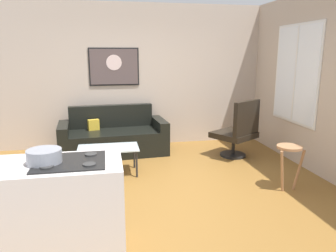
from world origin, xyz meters
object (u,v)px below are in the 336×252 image
object	(u,v)px
coffee_table	(108,150)
armchair	(238,131)
wall_painting	(114,67)
bar_stool	(289,155)
couch	(113,138)
mixing_bowl	(44,157)

from	to	relation	value
coffee_table	armchair	size ratio (longest dim) A/B	0.88
coffee_table	wall_painting	bearing A→B (deg)	83.79
bar_stool	coffee_table	bearing A→B (deg)	156.65
couch	wall_painting	distance (m)	1.40
coffee_table	bar_stool	size ratio (longest dim) A/B	1.48
mixing_bowl	wall_painting	size ratio (longest dim) A/B	0.30
coffee_table	wall_painting	size ratio (longest dim) A/B	0.95
coffee_table	armchair	xyz separation A→B (m)	(2.30, 0.42, 0.10)
mixing_bowl	couch	bearing A→B (deg)	78.58
couch	armchair	distance (m)	2.30
armchair	bar_stool	size ratio (longest dim) A/B	1.69
couch	coffee_table	size ratio (longest dim) A/B	2.18
bar_stool	couch	bearing A→B (deg)	137.25
armchair	bar_stool	distance (m)	1.47
armchair	couch	bearing A→B (deg)	163.10
wall_painting	mixing_bowl	bearing A→B (deg)	-100.93
coffee_table	armchair	bearing A→B (deg)	10.46
couch	mixing_bowl	distance (m)	3.29
coffee_table	bar_stool	distance (m)	2.62
couch	bar_stool	world-z (taller)	couch
coffee_table	mixing_bowl	xyz separation A→B (m)	(-0.53, -2.06, 0.58)
couch	bar_stool	size ratio (longest dim) A/B	3.22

